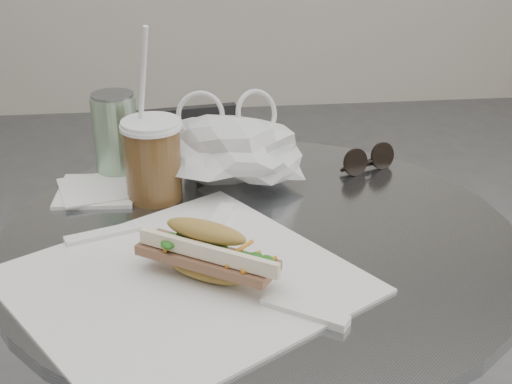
{
  "coord_description": "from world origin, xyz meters",
  "views": [
    {
      "loc": [
        -0.11,
        -0.71,
        1.24
      ],
      "look_at": [
        -0.0,
        0.24,
        0.79
      ],
      "focal_mm": 50.0,
      "sensor_mm": 36.0,
      "label": 1
    }
  ],
  "objects": [
    {
      "name": "chair_far",
      "position": [
        -0.09,
        0.8,
        0.31
      ],
      "size": [
        0.37,
        0.39,
        0.69
      ],
      "rotation": [
        0.0,
        0.0,
        3.29
      ],
      "color": "#2D2D2F",
      "rests_on": "ground"
    },
    {
      "name": "cafe_table",
      "position": [
        0.0,
        0.2,
        0.47
      ],
      "size": [
        0.76,
        0.76,
        0.74
      ],
      "color": "slate",
      "rests_on": "ground"
    },
    {
      "name": "iced_coffee",
      "position": [
        -0.15,
        0.34,
        0.81
      ],
      "size": [
        0.1,
        0.1,
        0.28
      ],
      "color": "brown",
      "rests_on": "cafe_table"
    },
    {
      "name": "sandwich_paper",
      "position": [
        -0.11,
        0.08,
        0.74
      ],
      "size": [
        0.54,
        0.53,
        0.0
      ],
      "primitive_type": "cube",
      "rotation": [
        0.0,
        0.0,
        0.57
      ],
      "color": "white",
      "rests_on": "cafe_table"
    },
    {
      "name": "plastic_bag",
      "position": [
        -0.03,
        0.38,
        0.8
      ],
      "size": [
        0.25,
        0.21,
        0.11
      ],
      "primitive_type": null,
      "rotation": [
        0.0,
        0.0,
        0.17
      ],
      "color": "silver",
      "rests_on": "cafe_table"
    },
    {
      "name": "drink_can",
      "position": [
        -0.22,
        0.44,
        0.81
      ],
      "size": [
        0.08,
        0.08,
        0.14
      ],
      "color": "#528D53",
      "rests_on": "cafe_table"
    },
    {
      "name": "napkin_stack",
      "position": [
        -0.25,
        0.37,
        0.74
      ],
      "size": [
        0.14,
        0.14,
        0.01
      ],
      "color": "white",
      "rests_on": "cafe_table"
    },
    {
      "name": "sunglasses",
      "position": [
        0.22,
        0.41,
        0.76
      ],
      "size": [
        0.1,
        0.06,
        0.05
      ],
      "rotation": [
        0.0,
        0.0,
        0.41
      ],
      "color": "black",
      "rests_on": "cafe_table"
    },
    {
      "name": "banh_mi",
      "position": [
        -0.08,
        0.08,
        0.78
      ],
      "size": [
        0.24,
        0.2,
        0.08
      ],
      "rotation": [
        0.0,
        0.0,
        -0.59
      ],
      "color": "#A8833F",
      "rests_on": "sandwich_paper"
    }
  ]
}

